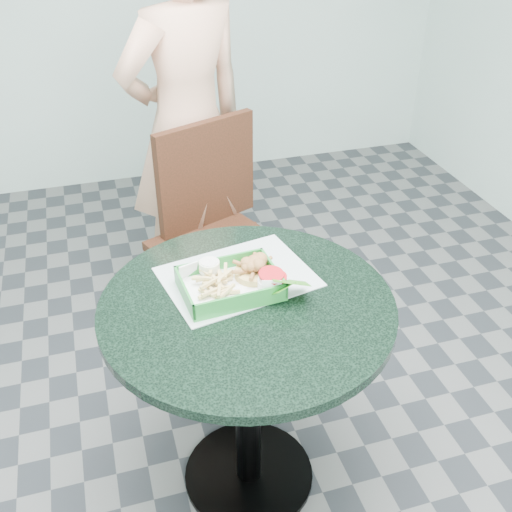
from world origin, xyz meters
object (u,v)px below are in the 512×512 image
object	(u,v)px
cafe_table	(248,352)
diner_person	(186,102)
dining_chair	(214,222)
sauce_ramekin	(211,271)
crab_sandwich	(256,273)
food_basket	(230,292)

from	to	relation	value
cafe_table	diner_person	world-z (taller)	diner_person
dining_chair	sauce_ramekin	bearing A→B (deg)	-125.56
dining_chair	cafe_table	bearing A→B (deg)	-118.89
cafe_table	crab_sandwich	distance (m)	0.24
cafe_table	dining_chair	xyz separation A→B (m)	(0.10, 0.85, -0.05)
dining_chair	sauce_ramekin	distance (m)	0.78
diner_person	cafe_table	bearing A→B (deg)	64.78
diner_person	food_basket	bearing A→B (deg)	62.86
cafe_table	food_basket	xyz separation A→B (m)	(-0.03, 0.06, 0.19)
dining_chair	sauce_ramekin	size ratio (longest dim) A/B	15.34
diner_person	dining_chair	bearing A→B (deg)	75.48
cafe_table	dining_chair	size ratio (longest dim) A/B	0.90
crab_sandwich	dining_chair	bearing A→B (deg)	86.30
dining_chair	food_basket	size ratio (longest dim) A/B	3.40
crab_sandwich	sauce_ramekin	world-z (taller)	crab_sandwich
food_basket	diner_person	bearing A→B (deg)	84.96
cafe_table	dining_chair	distance (m)	0.86
food_basket	sauce_ramekin	xyz separation A→B (m)	(-0.04, 0.08, 0.03)
food_basket	crab_sandwich	distance (m)	0.09
sauce_ramekin	food_basket	bearing A→B (deg)	-63.66
sauce_ramekin	dining_chair	bearing A→B (deg)	76.60
cafe_table	crab_sandwich	xyz separation A→B (m)	(0.05, 0.09, 0.22)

